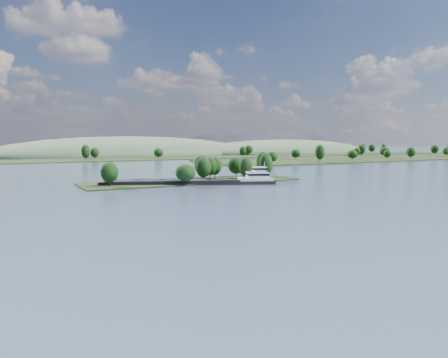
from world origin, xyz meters
TOP-DOWN VIEW (x-y plane):
  - ground at (0.00, 120.00)m, footprint 1800.00×1800.00m
  - tree_island at (7.07, 179.34)m, footprint 100.00×33.12m
  - right_bank at (231.75, 299.54)m, footprint 320.00×90.00m
  - back_shoreline at (7.69, 399.70)m, footprint 900.00×60.00m
  - hill_east at (260.00, 470.00)m, footprint 260.00×140.00m
  - hill_west at (60.00, 500.00)m, footprint 320.00×160.00m
  - cargo_barge at (-0.63, 168.37)m, footprint 74.25×35.01m

SIDE VIEW (x-z plane):
  - ground at x=0.00m, z-range 0.00..0.00m
  - hill_east at x=260.00m, z-range -18.00..18.00m
  - hill_west at x=60.00m, z-range -22.00..22.00m
  - back_shoreline at x=7.69m, z-range -6.94..8.23m
  - right_bank at x=231.75m, z-range -6.92..8.86m
  - cargo_barge at x=-0.63m, z-range -3.84..6.43m
  - tree_island at x=7.07m, z-range -3.01..10.87m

